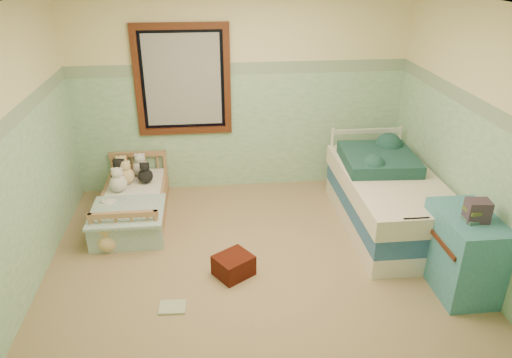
{
  "coord_description": "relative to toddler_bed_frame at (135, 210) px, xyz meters",
  "views": [
    {
      "loc": [
        -0.42,
        -4.04,
        2.89
      ],
      "look_at": [
        0.05,
        0.35,
        0.76
      ],
      "focal_mm": 33.57,
      "sensor_mm": 36.0,
      "label": 1
    }
  ],
  "objects": [
    {
      "name": "floor",
      "position": [
        1.34,
        -1.05,
        -0.1
      ],
      "size": [
        4.2,
        3.6,
        0.02
      ],
      "primitive_type": "cube",
      "color": "#968357",
      "rests_on": "ground"
    },
    {
      "name": "ceiling",
      "position": [
        1.34,
        -1.05,
        2.42
      ],
      "size": [
        4.2,
        3.6,
        0.02
      ],
      "primitive_type": "cube",
      "color": "silver",
      "rests_on": "wall_back"
    },
    {
      "name": "wall_back",
      "position": [
        1.34,
        0.75,
        1.16
      ],
      "size": [
        4.2,
        0.04,
        2.5
      ],
      "primitive_type": "cube",
      "color": "beige",
      "rests_on": "floor"
    },
    {
      "name": "wall_front",
      "position": [
        1.34,
        -2.85,
        1.16
      ],
      "size": [
        4.2,
        0.04,
        2.5
      ],
      "primitive_type": "cube",
      "color": "beige",
      "rests_on": "floor"
    },
    {
      "name": "wall_left",
      "position": [
        -0.76,
        -1.05,
        1.16
      ],
      "size": [
        0.04,
        3.6,
        2.5
      ],
      "primitive_type": "cube",
      "color": "beige",
      "rests_on": "floor"
    },
    {
      "name": "wall_right",
      "position": [
        3.44,
        -1.05,
        1.16
      ],
      "size": [
        0.04,
        3.6,
        2.5
      ],
      "primitive_type": "cube",
      "color": "beige",
      "rests_on": "floor"
    },
    {
      "name": "wainscot_mint",
      "position": [
        1.34,
        0.74,
        0.66
      ],
      "size": [
        4.2,
        0.01,
        1.5
      ],
      "primitive_type": "cube",
      "color": "#71AA78",
      "rests_on": "floor"
    },
    {
      "name": "border_strip",
      "position": [
        1.34,
        0.74,
        1.48
      ],
      "size": [
        4.2,
        0.01,
        0.15
      ],
      "primitive_type": "cube",
      "color": "#3E704A",
      "rests_on": "wall_back"
    },
    {
      "name": "window_frame",
      "position": [
        0.64,
        0.71,
        1.36
      ],
      "size": [
        1.16,
        0.06,
        1.36
      ],
      "primitive_type": "cube",
      "color": "#3F1A0C",
      "rests_on": "wall_back"
    },
    {
      "name": "window_blinds",
      "position": [
        0.64,
        0.72,
        1.36
      ],
      "size": [
        0.92,
        0.01,
        1.12
      ],
      "primitive_type": "cube",
      "color": "#B8B8B6",
      "rests_on": "window_frame"
    },
    {
      "name": "toddler_bed_frame",
      "position": [
        0.0,
        0.0,
        0.0
      ],
      "size": [
        0.72,
        1.45,
        0.19
      ],
      "primitive_type": "cube",
      "color": "#94653D",
      "rests_on": "floor"
    },
    {
      "name": "toddler_mattress",
      "position": [
        0.0,
        0.0,
        0.15
      ],
      "size": [
        0.66,
        1.39,
        0.12
      ],
      "primitive_type": "cube",
      "color": "silver",
      "rests_on": "toddler_bed_frame"
    },
    {
      "name": "patchwork_quilt",
      "position": [
        0.0,
        -0.45,
        0.23
      ],
      "size": [
        0.79,
        0.72,
        0.03
      ],
      "primitive_type": "cube",
      "color": "#6DA9DB",
      "rests_on": "toddler_mattress"
    },
    {
      "name": "plush_bed_brown",
      "position": [
        -0.15,
        0.5,
        0.31
      ],
      "size": [
        0.19,
        0.19,
        0.19
      ],
      "primitive_type": "sphere",
      "color": "brown",
      "rests_on": "toddler_mattress"
    },
    {
      "name": "plush_bed_white",
      "position": [
        0.05,
        0.5,
        0.31
      ],
      "size": [
        0.2,
        0.2,
        0.2
      ],
      "primitive_type": "sphere",
      "color": "silver",
      "rests_on": "toddler_mattress"
    },
    {
      "name": "plush_bed_tan",
      "position": [
        -0.1,
        0.28,
        0.32
      ],
      "size": [
        0.2,
        0.2,
        0.2
      ],
      "primitive_type": "sphere",
      "color": "#E2C689",
      "rests_on": "toddler_mattress"
    },
    {
      "name": "plush_bed_dark",
      "position": [
        0.13,
        0.28,
        0.3
      ],
      "size": [
        0.18,
        0.18,
        0.18
      ],
      "primitive_type": "sphere",
      "color": "black",
      "rests_on": "toddler_mattress"
    },
    {
      "name": "plush_floor_cream",
      "position": [
        -0.23,
        -0.24,
        0.03
      ],
      "size": [
        0.25,
        0.25,
        0.25
      ],
      "primitive_type": "sphere",
      "color": "silver",
      "rests_on": "floor"
    },
    {
      "name": "plush_floor_tan",
      "position": [
        -0.2,
        -0.7,
        0.02
      ],
      "size": [
        0.22,
        0.22,
        0.22
      ],
      "primitive_type": "sphere",
      "color": "#E2C689",
      "rests_on": "floor"
    },
    {
      "name": "twin_bed_frame",
      "position": [
        2.89,
        -0.56,
        0.02
      ],
      "size": [
        0.93,
        1.87,
        0.22
      ],
      "primitive_type": "cube",
      "color": "silver",
      "rests_on": "floor"
    },
    {
      "name": "twin_boxspring",
      "position": [
        2.89,
        -0.56,
        0.24
      ],
      "size": [
        0.93,
        1.87,
        0.22
      ],
      "primitive_type": "cube",
      "color": "navy",
      "rests_on": "twin_bed_frame"
    },
    {
      "name": "twin_mattress",
      "position": [
        2.89,
        -0.56,
        0.46
      ],
      "size": [
        0.97,
        1.9,
        0.22
      ],
      "primitive_type": "cube",
      "color": "silver",
      "rests_on": "twin_boxspring"
    },
    {
      "name": "teal_blanket",
      "position": [
        2.84,
        -0.26,
        0.64
      ],
      "size": [
        0.84,
        0.88,
        0.14
      ],
      "primitive_type": "cube",
      "rotation": [
        0.0,
        0.0,
        -0.06
      ],
      "color": "#113933",
      "rests_on": "twin_mattress"
    },
    {
      "name": "dresser",
      "position": [
        3.19,
        -1.66,
        0.29
      ],
      "size": [
        0.48,
        0.77,
        0.77
      ],
      "primitive_type": "cube",
      "color": "teal",
      "rests_on": "floor"
    },
    {
      "name": "book_stack",
      "position": [
        3.19,
        -1.74,
        0.77
      ],
      "size": [
        0.21,
        0.17,
        0.19
      ],
      "primitive_type": "cube",
      "rotation": [
        0.0,
        0.0,
        -0.12
      ],
      "color": "#562C2F",
      "rests_on": "dresser"
    },
    {
      "name": "red_pillow",
      "position": [
        1.1,
        -1.25,
        0.01
      ],
      "size": [
        0.45,
        0.43,
        0.21
      ],
      "primitive_type": "cube",
      "rotation": [
        0.0,
        0.0,
        0.59
      ],
      "color": "maroon",
      "rests_on": "floor"
    },
    {
      "name": "floor_book",
      "position": [
        0.53,
        -1.69,
        -0.08
      ],
      "size": [
        0.24,
        0.19,
        0.02
      ],
      "primitive_type": "cube",
      "rotation": [
        0.0,
        0.0,
        -0.05
      ],
      "color": "yellow",
      "rests_on": "floor"
    },
    {
      "name": "extra_plush_0",
      "position": [
        -0.17,
        0.3,
        0.32
      ],
      "size": [
        0.22,
        0.22,
        0.22
      ],
      "primitive_type": "sphere",
      "color": "black",
      "rests_on": "toddler_mattress"
    },
    {
      "name": "extra_plush_1",
      "position": [
        -0.16,
        0.42,
        0.32
      ],
      "size": [
        0.21,
        0.21,
        0.21
      ],
      "primitive_type": "sphere",
      "color": "#E2C689",
      "rests_on": "toddler_mattress"
    },
    {
      "name": "extra_plush_2",
      "position": [
        -0.16,
        0.08,
        0.32
      ],
      "size": [
        0.21,
        0.21,
        0.21
      ],
      "primitive_type": "sphere",
      "color": "silver",
      "rests_on": "toddler_mattress"
    }
  ]
}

